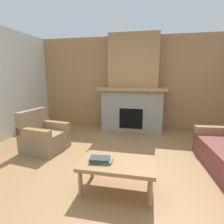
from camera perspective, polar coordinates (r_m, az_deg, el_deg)
name	(u,v)px	position (r m, az deg, el deg)	size (l,w,h in m)	color
ground	(116,172)	(3.16, 1.32, -18.31)	(9.00, 9.00, 0.00)	olive
wall_back_wood_panel	(134,82)	(5.73, 6.92, 9.19)	(6.00, 0.12, 2.70)	#A87A4C
fireplace	(133,89)	(5.36, 6.52, 7.06)	(1.90, 0.82, 2.70)	gray
armchair	(43,136)	(4.16, -20.63, -7.14)	(0.87, 0.87, 0.85)	#847056
coffee_table	(117,165)	(2.56, 1.69, -16.34)	(1.00, 0.60, 0.43)	#997047
book_stack_near_edge	(101,160)	(2.52, -3.48, -14.62)	(0.31, 0.20, 0.06)	#3D7F4C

